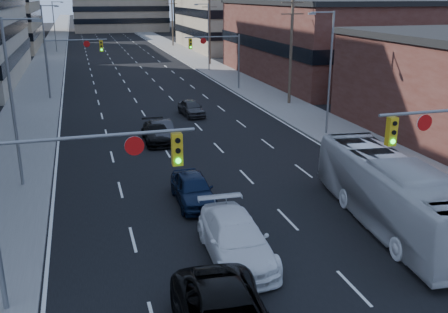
% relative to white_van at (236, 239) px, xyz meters
% --- Properties ---
extents(road_surface, '(18.00, 300.00, 0.02)m').
position_rel_white_van_xyz_m(road_surface, '(1.60, 120.69, -0.83)').
color(road_surface, black).
rests_on(road_surface, ground).
extents(sidewalk_left, '(5.00, 300.00, 0.15)m').
position_rel_white_van_xyz_m(sidewalk_left, '(-9.90, 120.69, -0.76)').
color(sidewalk_left, slate).
rests_on(sidewalk_left, ground).
extents(sidewalk_right, '(5.00, 300.00, 0.15)m').
position_rel_white_van_xyz_m(sidewalk_right, '(13.10, 120.69, -0.76)').
color(sidewalk_right, slate).
rests_on(sidewalk_right, ground).
extents(storefront_right_mid, '(20.00, 30.00, 9.00)m').
position_rel_white_van_xyz_m(storefront_right_mid, '(25.60, 40.69, 3.66)').
color(storefront_right_mid, '#472119').
rests_on(storefront_right_mid, ground).
extents(office_right_far, '(22.00, 28.00, 14.00)m').
position_rel_white_van_xyz_m(office_right_far, '(26.60, 78.69, 6.16)').
color(office_right_far, gray).
rests_on(office_right_far, ground).
extents(bg_block_right, '(22.00, 22.00, 12.00)m').
position_rel_white_van_xyz_m(bg_block_right, '(33.60, 120.69, 5.16)').
color(bg_block_right, gray).
rests_on(bg_block_right, ground).
extents(signal_near_left, '(6.59, 0.33, 6.00)m').
position_rel_white_van_xyz_m(signal_near_left, '(-5.85, -1.32, 3.49)').
color(signal_near_left, slate).
rests_on(signal_near_left, ground).
extents(signal_far_left, '(6.09, 0.33, 6.00)m').
position_rel_white_van_xyz_m(signal_far_left, '(-6.08, 35.68, 3.47)').
color(signal_far_left, slate).
rests_on(signal_far_left, ground).
extents(signal_far_right, '(6.09, 0.33, 6.00)m').
position_rel_white_van_xyz_m(signal_far_right, '(9.28, 35.68, 3.47)').
color(signal_far_right, slate).
rests_on(signal_far_right, ground).
extents(utility_pole_block, '(2.20, 0.28, 11.00)m').
position_rel_white_van_xyz_m(utility_pole_block, '(13.80, 26.69, 4.94)').
color(utility_pole_block, '#4C3D2D').
rests_on(utility_pole_block, ground).
extents(utility_pole_midblock, '(2.20, 0.28, 11.00)m').
position_rel_white_van_xyz_m(utility_pole_midblock, '(13.80, 56.69, 4.94)').
color(utility_pole_midblock, '#4C3D2D').
rests_on(utility_pole_midblock, ground).
extents(utility_pole_distant, '(2.20, 0.28, 11.00)m').
position_rel_white_van_xyz_m(utility_pole_distant, '(13.80, 86.69, 4.94)').
color(utility_pole_distant, '#4C3D2D').
rests_on(utility_pole_distant, ground).
extents(streetlight_left_near, '(2.03, 0.22, 9.00)m').
position_rel_white_van_xyz_m(streetlight_left_near, '(-8.74, 10.69, 4.22)').
color(streetlight_left_near, slate).
rests_on(streetlight_left_near, ground).
extents(streetlight_left_mid, '(2.03, 0.22, 9.00)m').
position_rel_white_van_xyz_m(streetlight_left_mid, '(-8.74, 45.69, 4.22)').
color(streetlight_left_mid, slate).
rests_on(streetlight_left_mid, ground).
extents(streetlight_left_far, '(2.03, 0.22, 9.00)m').
position_rel_white_van_xyz_m(streetlight_left_far, '(-8.74, 80.69, 4.22)').
color(streetlight_left_far, slate).
rests_on(streetlight_left_far, ground).
extents(streetlight_right_near, '(2.03, 0.22, 9.00)m').
position_rel_white_van_xyz_m(streetlight_right_near, '(11.94, 15.69, 4.22)').
color(streetlight_right_near, slate).
rests_on(streetlight_right_near, ground).
extents(streetlight_right_far, '(2.03, 0.22, 9.00)m').
position_rel_white_van_xyz_m(streetlight_right_far, '(11.94, 50.69, 4.22)').
color(streetlight_right_far, slate).
rests_on(streetlight_right_far, ground).
extents(white_van, '(2.56, 5.84, 1.67)m').
position_rel_white_van_xyz_m(white_van, '(0.00, 0.00, 0.00)').
color(white_van, white).
rests_on(white_van, ground).
extents(transit_bus, '(3.87, 11.58, 3.16)m').
position_rel_white_van_xyz_m(transit_bus, '(7.60, 0.87, 0.75)').
color(transit_bus, silver).
rests_on(transit_bus, ground).
extents(sedan_blue, '(1.87, 4.51, 1.53)m').
position_rel_white_van_xyz_m(sedan_blue, '(-0.40, 5.88, -0.07)').
color(sedan_blue, black).
rests_on(sedan_blue, ground).
extents(sedan_grey_center, '(1.52, 4.27, 1.40)m').
position_rel_white_van_xyz_m(sedan_grey_center, '(0.00, 17.65, -0.13)').
color(sedan_grey_center, '#313033').
rests_on(sedan_grey_center, ground).
extents(sedan_black_far, '(1.97, 4.66, 1.34)m').
position_rel_white_van_xyz_m(sedan_black_far, '(-0.44, 17.36, -0.16)').
color(sedan_black_far, black).
rests_on(sedan_black_far, ground).
extents(sedan_grey_right, '(1.97, 4.16, 1.38)m').
position_rel_white_van_xyz_m(sedan_grey_right, '(3.74, 24.71, -0.15)').
color(sedan_grey_right, '#303032').
rests_on(sedan_grey_right, ground).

